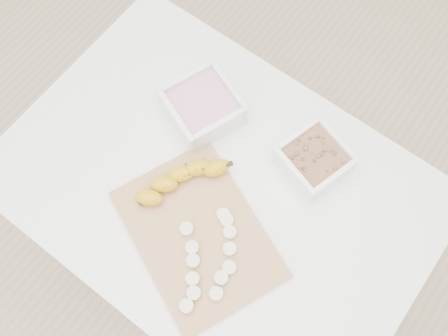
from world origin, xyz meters
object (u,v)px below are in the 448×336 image
Objects in this scene: banana at (180,181)px; table at (217,199)px; bowl_granola at (314,159)px; cutting_board at (198,234)px; bowl_yogurt at (203,106)px.

table is at bearing 74.22° from banana.
banana is at bearing -133.42° from bowl_granola.
table is at bearing 107.20° from cutting_board.
table is 0.15m from banana.
bowl_granola is 0.32m from banana.
table is 0.27m from bowl_granola.
banana reaches higher than table.
bowl_granola reaches higher than banana.
bowl_yogurt reaches higher than table.
bowl_yogurt is 0.20m from banana.
cutting_board is at bearing -110.66° from bowl_granola.
bowl_yogurt is at bearing 136.62° from table.
cutting_board is at bearing 5.86° from banana.
bowl_yogurt reaches higher than banana.
banana is at bearing -68.06° from bowl_yogurt.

